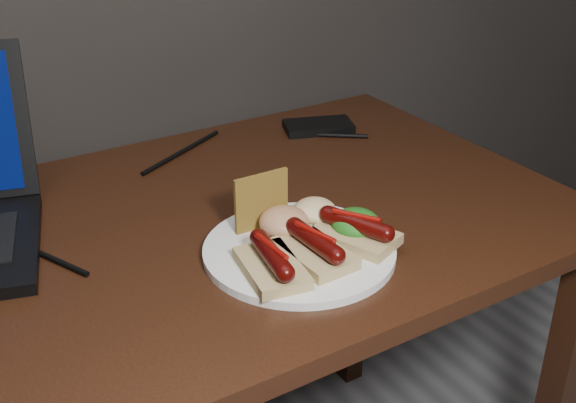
# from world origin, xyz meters

# --- Properties ---
(desk) EXTENTS (1.40, 0.70, 0.75)m
(desk) POSITION_xyz_m (0.00, 1.38, 0.66)
(desk) COLOR #331B0C
(desk) RESTS_ON ground
(hard_drive) EXTENTS (0.15, 0.11, 0.02)m
(hard_drive) POSITION_xyz_m (0.49, 1.60, 0.76)
(hard_drive) COLOR black
(hard_drive) RESTS_ON desk
(desk_cables) EXTENTS (1.04, 0.37, 0.01)m
(desk_cables) POSITION_xyz_m (0.01, 1.53, 0.75)
(desk_cables) COLOR black
(desk_cables) RESTS_ON desk
(plate) EXTENTS (0.35, 0.35, 0.01)m
(plate) POSITION_xyz_m (0.20, 1.23, 0.76)
(plate) COLOR white
(plate) RESTS_ON desk
(bread_sausage_left) EXTENTS (0.09, 0.12, 0.04)m
(bread_sausage_left) POSITION_xyz_m (0.14, 1.19, 0.78)
(bread_sausage_left) COLOR #D5BE7D
(bread_sausage_left) RESTS_ON plate
(bread_sausage_center) EXTENTS (0.08, 0.12, 0.04)m
(bread_sausage_center) POSITION_xyz_m (0.21, 1.19, 0.78)
(bread_sausage_center) COLOR #D5BE7D
(bread_sausage_center) RESTS_ON plate
(bread_sausage_right) EXTENTS (0.11, 0.13, 0.04)m
(bread_sausage_right) POSITION_xyz_m (0.28, 1.20, 0.78)
(bread_sausage_right) COLOR #D5BE7D
(bread_sausage_right) RESTS_ON plate
(crispbread) EXTENTS (0.09, 0.01, 0.08)m
(crispbread) POSITION_xyz_m (0.19, 1.31, 0.80)
(crispbread) COLOR olive
(crispbread) RESTS_ON plate
(salad_greens) EXTENTS (0.07, 0.07, 0.04)m
(salad_greens) POSITION_xyz_m (0.29, 1.22, 0.78)
(salad_greens) COLOR #0F4F13
(salad_greens) RESTS_ON plate
(salsa_mound) EXTENTS (0.07, 0.07, 0.04)m
(salsa_mound) POSITION_xyz_m (0.21, 1.27, 0.78)
(salsa_mound) COLOR #A82910
(salsa_mound) RESTS_ON plate
(coleslaw_mound) EXTENTS (0.06, 0.06, 0.04)m
(coleslaw_mound) POSITION_xyz_m (0.26, 1.28, 0.78)
(coleslaw_mound) COLOR beige
(coleslaw_mound) RESTS_ON plate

